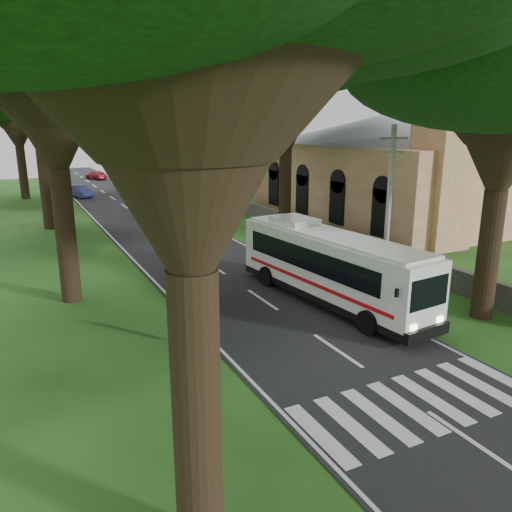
{
  "coord_description": "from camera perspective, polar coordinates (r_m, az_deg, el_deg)",
  "views": [
    {
      "loc": [
        -10.1,
        -11.64,
        8.1
      ],
      "look_at": [
        -0.35,
        7.96,
        2.2
      ],
      "focal_mm": 35.0,
      "sensor_mm": 36.0,
      "label": 1
    }
  ],
  "objects": [
    {
      "name": "ground",
      "position": [
        17.41,
        13.15,
        -13.08
      ],
      "size": [
        140.0,
        140.0,
        0.0
      ],
      "primitive_type": "plane",
      "color": "#204814",
      "rests_on": "ground"
    },
    {
      "name": "road",
      "position": [
        38.86,
        -10.8,
        2.8
      ],
      "size": [
        8.0,
        120.0,
        0.04
      ],
      "primitive_type": "cube",
      "color": "black",
      "rests_on": "ground"
    },
    {
      "name": "church",
      "position": [
        43.51,
        13.88,
        10.45
      ],
      "size": [
        14.0,
        24.0,
        11.6
      ],
      "color": "tan",
      "rests_on": "ground"
    },
    {
      "name": "pole_far",
      "position": [
        59.84,
        -11.48,
        11.04
      ],
      "size": [
        1.6,
        0.24,
        8.0
      ],
      "color": "gray",
      "rests_on": "ground"
    },
    {
      "name": "tree_l_mida",
      "position": [
        24.12,
        -23.15,
        24.21
      ],
      "size": [
        15.55,
        15.55,
        15.79
      ],
      "color": "black",
      "rests_on": "ground"
    },
    {
      "name": "crosswalk",
      "position": [
        16.14,
        17.8,
        -15.84
      ],
      "size": [
        8.0,
        3.0,
        0.01
      ],
      "primitive_type": "cube",
      "color": "silver",
      "rests_on": "ground"
    },
    {
      "name": "distant_car_b",
      "position": [
        58.79,
        -19.43,
        6.99
      ],
      "size": [
        2.52,
        4.23,
        1.32
      ],
      "primitive_type": "imported",
      "rotation": [
        0.0,
        0.0,
        0.3
      ],
      "color": "navy",
      "rests_on": "road"
    },
    {
      "name": "tree_r_mida",
      "position": [
        36.73,
        3.57,
        22.08
      ],
      "size": [
        13.27,
        13.27,
        15.6
      ],
      "color": "black",
      "rests_on": "ground"
    },
    {
      "name": "pedestrian",
      "position": [
        19.22,
        -9.28,
        -7.6
      ],
      "size": [
        0.44,
        0.6,
        1.51
      ],
      "primitive_type": "imported",
      "rotation": [
        0.0,
        0.0,
        1.71
      ],
      "color": "black",
      "rests_on": "ground"
    },
    {
      "name": "coach_bus",
      "position": [
        23.06,
        8.38,
        -1.05
      ],
      "size": [
        3.47,
        11.25,
        3.26
      ],
      "rotation": [
        0.0,
        0.0,
        0.1
      ],
      "color": "white",
      "rests_on": "ground"
    },
    {
      "name": "property_wall",
      "position": [
        41.13,
        1.72,
        4.57
      ],
      "size": [
        0.35,
        50.0,
        1.2
      ],
      "primitive_type": "cube",
      "color": "#383533",
      "rests_on": "ground"
    },
    {
      "name": "pole_near",
      "position": [
        23.87,
        14.89,
        5.12
      ],
      "size": [
        1.6,
        0.24,
        8.0
      ],
      "color": "gray",
      "rests_on": "ground"
    },
    {
      "name": "tree_l_far",
      "position": [
        59.74,
        -26.02,
        16.58
      ],
      "size": [
        14.02,
        14.02,
        14.27
      ],
      "color": "black",
      "rests_on": "ground"
    },
    {
      "name": "distant_car_c",
      "position": [
        76.74,
        -17.8,
        8.79
      ],
      "size": [
        2.82,
        4.46,
        1.2
      ],
      "primitive_type": "imported",
      "rotation": [
        0.0,
        0.0,
        3.44
      ],
      "color": "maroon",
      "rests_on": "road"
    },
    {
      "name": "pole_mid",
      "position": [
        40.93,
        -3.97,
        9.55
      ],
      "size": [
        1.6,
        0.24,
        8.0
      ],
      "color": "gray",
      "rests_on": "ground"
    },
    {
      "name": "tree_l_midb",
      "position": [
        42.02,
        -24.35,
        20.68
      ],
      "size": [
        12.83,
        12.83,
        16.07
      ],
      "color": "black",
      "rests_on": "ground"
    },
    {
      "name": "tree_r_far",
      "position": [
        70.25,
        -11.61,
        17.83
      ],
      "size": [
        13.34,
        13.34,
        14.81
      ],
      "color": "black",
      "rests_on": "ground"
    },
    {
      "name": "tree_r_midb",
      "position": [
        52.82,
        -7.31,
        19.36
      ],
      "size": [
        13.77,
        13.77,
        15.22
      ],
      "color": "black",
      "rests_on": "ground"
    }
  ]
}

